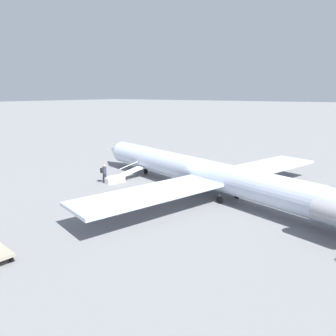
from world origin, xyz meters
TOP-DOWN VIEW (x-y plane):
  - ground_plane at (0.00, 0.00)m, footprint 600.00×600.00m
  - airplane_main at (-0.83, 0.23)m, footprint 30.50×23.92m
  - boarding_stairs at (8.43, 1.43)m, footprint 2.04×4.14m
  - passenger at (9.03, 2.55)m, footprint 0.41×0.56m

SIDE VIEW (x-z plane):
  - ground_plane at x=0.00m, z-range 0.00..0.00m
  - boarding_stairs at x=8.43m, z-range -0.41..1.12m
  - passenger at x=9.03m, z-range 0.13..1.87m
  - airplane_main at x=-0.83m, z-range -1.17..4.62m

